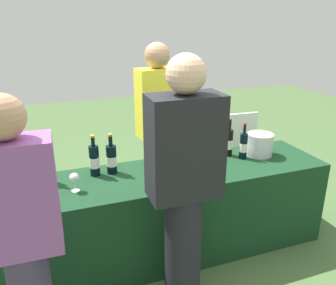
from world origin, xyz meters
The scene contains 17 objects.
ground_plane centered at (0.00, 0.00, 0.00)m, with size 12.00×12.00×0.00m, color #476638.
tasting_table centered at (0.00, 0.00, 0.37)m, with size 2.63×0.64×0.73m, color #14381E.
wine_bottle_0 centered at (-1.05, 0.17, 0.84)m, with size 0.07×0.07×0.32m.
wine_bottle_1 centered at (-0.88, 0.14, 0.84)m, with size 0.07×0.07×0.31m.
wine_bottle_2 centered at (-0.54, 0.15, 0.85)m, with size 0.08×0.08×0.32m.
wine_bottle_3 centered at (-0.41, 0.15, 0.85)m, with size 0.08×0.08×0.32m.
wine_bottle_4 centered at (0.16, 0.08, 0.84)m, with size 0.07×0.07×0.30m.
wine_bottle_5 centered at (0.62, 0.15, 0.85)m, with size 0.07×0.07×0.33m.
wine_bottle_6 centered at (0.71, 0.06, 0.84)m, with size 0.07×0.07×0.31m.
wine_glass_0 centered at (-0.71, -0.06, 0.83)m, with size 0.07×0.07×0.14m.
wine_glass_1 centered at (0.17, -0.10, 0.82)m, with size 0.06×0.06×0.13m.
wine_glass_2 centered at (0.30, -0.14, 0.84)m, with size 0.07×0.07×0.15m.
ice_bucket centered at (0.88, 0.07, 0.83)m, with size 0.23×0.23×0.19m, color silver.
server_pouring centered at (0.12, 0.60, 0.92)m, with size 0.39×0.24×1.68m.
guest_0 centered at (-1.03, -0.70, 0.85)m, with size 0.40×0.23×1.57m.
guest_1 centered at (-0.10, -0.56, 0.91)m, with size 0.44×0.25×1.70m.
menu_board centered at (1.05, 0.82, 0.45)m, with size 0.60×0.03×0.89m, color white.
Camera 1 is at (-0.84, -2.30, 1.87)m, focal length 36.79 mm.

